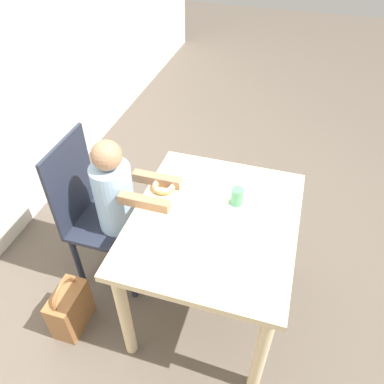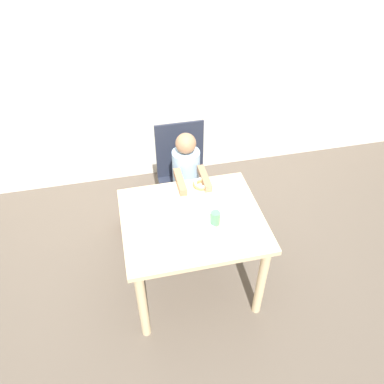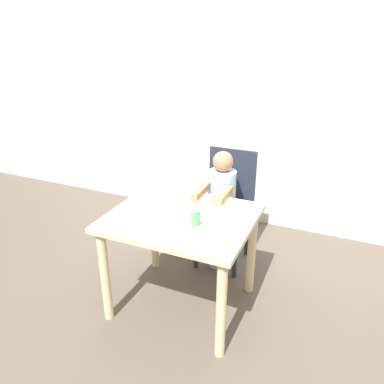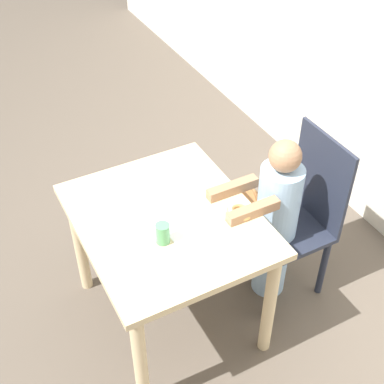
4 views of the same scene
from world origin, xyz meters
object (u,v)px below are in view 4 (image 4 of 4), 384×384
at_px(donut, 240,211).
at_px(handbag, 247,213).
at_px(child_figure, 275,221).
at_px(chair, 295,218).
at_px(cup, 163,233).

distance_m(donut, handbag, 0.85).
relative_size(child_figure, donut, 8.01).
distance_m(chair, handbag, 0.53).
xyz_separation_m(child_figure, donut, (0.06, -0.25, 0.22)).
height_order(chair, cup, chair).
distance_m(handbag, cup, 1.09).
bearing_deg(child_figure, chair, 90.00).
relative_size(chair, handbag, 2.46).
relative_size(chair, child_figure, 0.95).
bearing_deg(handbag, chair, -0.82).
height_order(donut, handbag, donut).
bearing_deg(child_figure, donut, -77.44).
relative_size(chair, donut, 7.58).
bearing_deg(donut, child_figure, 102.56).
bearing_deg(chair, donut, -81.65).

